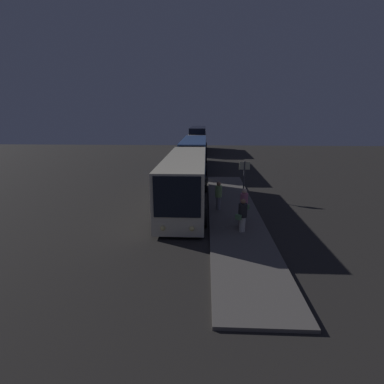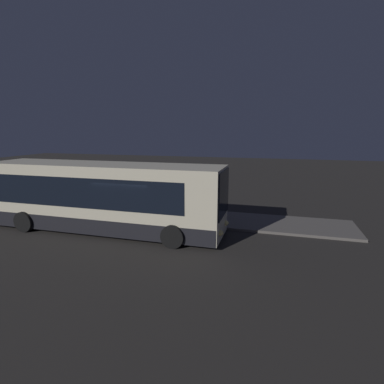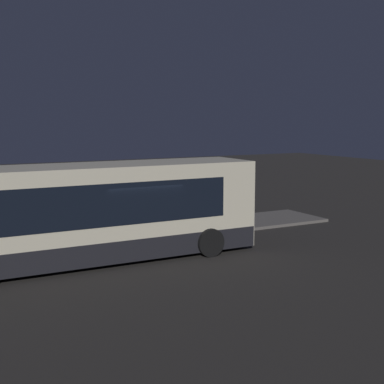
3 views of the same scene
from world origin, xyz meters
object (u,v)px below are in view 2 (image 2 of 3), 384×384
Objects in this scene: passenger_boarding at (189,197)px; suitcase at (204,211)px; sign_post at (113,180)px; passenger_waiting at (215,201)px; passenger_with_bags at (145,200)px; bus_lead at (103,198)px.

passenger_boarding reaches higher than suitcase.
sign_post is at bearing -115.74° from passenger_boarding.
sign_post is (-6.44, 0.83, 0.73)m from passenger_waiting.
passenger_waiting is 3.62m from passenger_with_bags.
sign_post reaches higher than passenger_waiting.
suitcase is at bearing 36.74° from bus_lead.
sign_post reaches higher than passenger_with_bags.
suitcase is at bearing -45.55° from passenger_waiting.
passenger_with_bags reaches higher than passenger_waiting.
passenger_waiting is 6.54m from sign_post.
bus_lead is 5.28m from suitcase.
sign_post is (-5.89, 0.81, 1.29)m from suitcase.
bus_lead is 4.58× the size of sign_post.
bus_lead is at bearing -10.21° from passenger_waiting.
suitcase is at bearing 57.07° from passenger_boarding.
bus_lead reaches higher than passenger_with_bags.
suitcase is 0.35× the size of sign_post.
passenger_boarding is (3.19, 3.32, -0.48)m from bus_lead.
passenger_with_bags is at bearing -160.41° from suitcase.
sign_post is (-2.97, 1.85, 0.69)m from passenger_with_bags.
bus_lead is 6.88× the size of passenger_waiting.
suitcase is (2.92, 1.04, -0.60)m from passenger_with_bags.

